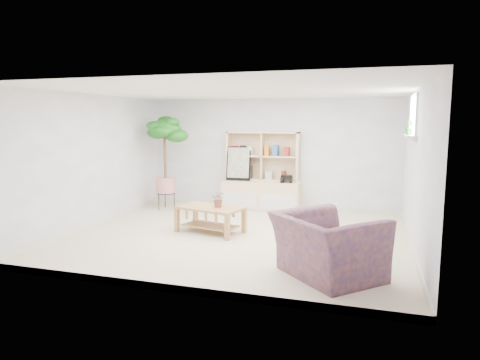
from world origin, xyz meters
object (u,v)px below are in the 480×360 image
(floor_tree, at_px, (165,163))
(armchair, at_px, (327,242))
(storage_unit, at_px, (261,171))
(coffee_table, at_px, (210,220))

(floor_tree, relative_size, armchair, 1.70)
(storage_unit, relative_size, armchair, 1.41)
(coffee_table, height_order, armchair, armchair)
(coffee_table, xyz_separation_m, armchair, (2.14, -1.56, 0.22))
(storage_unit, xyz_separation_m, floor_tree, (-2.01, -0.56, 0.17))
(storage_unit, bearing_deg, armchair, -64.34)
(coffee_table, relative_size, floor_tree, 0.55)
(armchair, bearing_deg, storage_unit, -19.13)
(storage_unit, xyz_separation_m, coffee_table, (-0.36, -2.15, -0.62))
(coffee_table, relative_size, armchair, 0.93)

